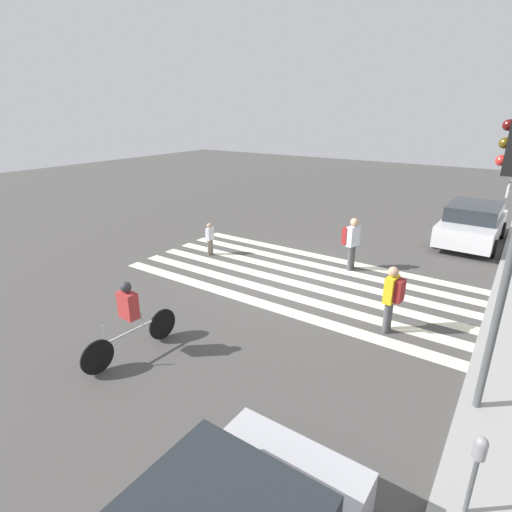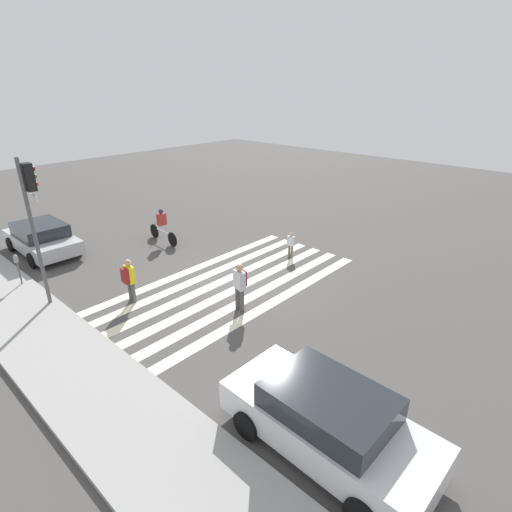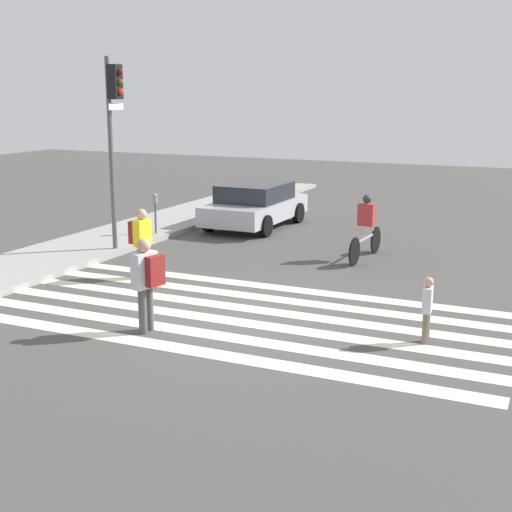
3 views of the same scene
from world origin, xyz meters
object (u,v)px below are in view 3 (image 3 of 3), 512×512
(pedestrian_child_with_backpack, at_px, (427,306))
(car_parked_silver_sedan, at_px, (255,205))
(traffic_light, at_px, (114,118))
(cyclist_mid_street, at_px, (366,225))
(parking_meter, at_px, (155,205))
(pedestrian_adult_blue_shirt, at_px, (147,278))
(pedestrian_adult_yellow_jacket, at_px, (141,238))

(pedestrian_child_with_backpack, height_order, car_parked_silver_sedan, car_parked_silver_sedan)
(traffic_light, distance_m, cyclist_mid_street, 6.85)
(traffic_light, bearing_deg, parking_meter, 6.74)
(parking_meter, relative_size, pedestrian_child_with_backpack, 1.14)
(pedestrian_adult_blue_shirt, xyz_separation_m, car_parked_silver_sedan, (9.82, 2.44, -0.28))
(traffic_light, xyz_separation_m, pedestrian_child_with_backpack, (-3.46, -8.62, -2.83))
(traffic_light, xyz_separation_m, pedestrian_adult_yellow_jacket, (-1.80, -1.89, -2.55))
(pedestrian_child_with_backpack, xyz_separation_m, cyclist_mid_street, (5.56, 2.64, 0.22))
(traffic_light, xyz_separation_m, pedestrian_adult_blue_shirt, (-4.91, -4.07, -2.50))
(parking_meter, bearing_deg, pedestrian_child_with_backpack, -122.41)
(pedestrian_child_with_backpack, bearing_deg, pedestrian_adult_yellow_jacket, 71.31)
(pedestrian_child_with_backpack, relative_size, pedestrian_adult_blue_shirt, 0.68)
(parking_meter, height_order, pedestrian_adult_blue_shirt, pedestrian_adult_blue_shirt)
(cyclist_mid_street, bearing_deg, car_parked_silver_sedan, 60.60)
(car_parked_silver_sedan, bearing_deg, pedestrian_adult_yellow_jacket, -177.22)
(car_parked_silver_sedan, bearing_deg, pedestrian_adult_blue_shirt, -165.48)
(pedestrian_adult_blue_shirt, height_order, car_parked_silver_sedan, pedestrian_adult_blue_shirt)
(parking_meter, relative_size, pedestrian_adult_blue_shirt, 0.77)
(parking_meter, xyz_separation_m, cyclist_mid_street, (-0.08, -6.24, -0.10))
(pedestrian_child_with_backpack, bearing_deg, cyclist_mid_street, 20.62)
(parking_meter, bearing_deg, pedestrian_adult_yellow_jacket, -151.59)
(pedestrian_child_with_backpack, relative_size, car_parked_silver_sedan, 0.28)
(parking_meter, height_order, pedestrian_adult_yellow_jacket, pedestrian_adult_yellow_jacket)
(parking_meter, distance_m, pedestrian_child_with_backpack, 10.52)
(pedestrian_child_with_backpack, height_order, pedestrian_adult_blue_shirt, pedestrian_adult_blue_shirt)
(parking_meter, xyz_separation_m, pedestrian_adult_blue_shirt, (-7.08, -4.33, 0.01))
(cyclist_mid_street, bearing_deg, pedestrian_adult_yellow_jacket, 137.18)
(traffic_light, xyz_separation_m, parking_meter, (2.17, 0.26, -2.51))
(pedestrian_adult_blue_shirt, bearing_deg, parking_meter, 45.12)
(parking_meter, relative_size, pedestrian_adult_yellow_jacket, 0.82)
(traffic_light, relative_size, cyclist_mid_street, 2.19)
(pedestrian_adult_yellow_jacket, xyz_separation_m, car_parked_silver_sedan, (6.71, 0.26, -0.22))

